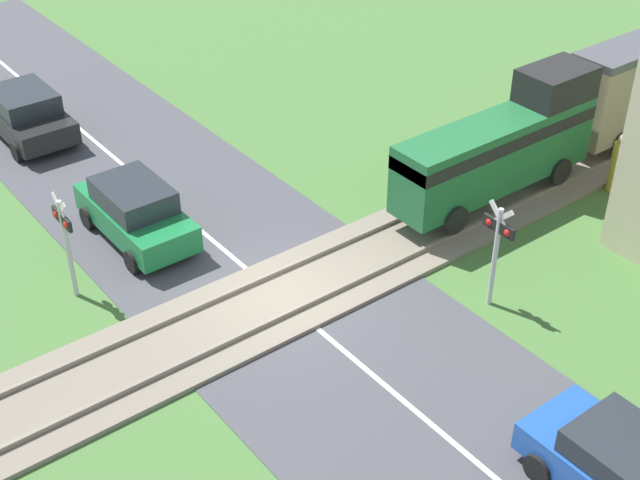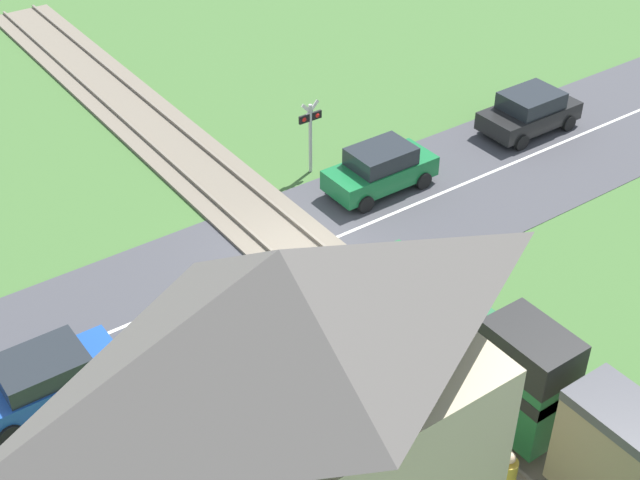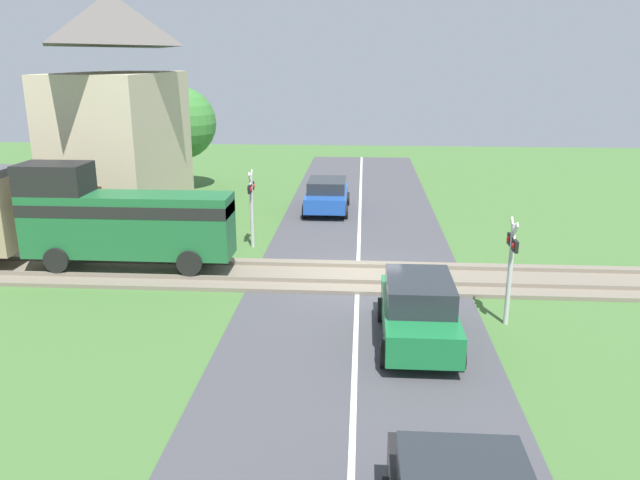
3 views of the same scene
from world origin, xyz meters
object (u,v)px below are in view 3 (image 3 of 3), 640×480
at_px(car_near_crossing, 418,310).
at_px(crossing_signal_east_approach, 251,198).
at_px(pedestrian_by_station, 51,233).
at_px(crossing_signal_west_approach, 511,257).
at_px(station_building, 119,113).
at_px(car_far_side, 327,195).

relative_size(car_near_crossing, crossing_signal_east_approach, 1.41).
bearing_deg(car_near_crossing, crossing_signal_east_approach, 35.00).
relative_size(car_near_crossing, pedestrian_by_station, 2.21).
relative_size(crossing_signal_west_approach, crossing_signal_east_approach, 1.00).
distance_m(crossing_signal_west_approach, station_building, 16.79).
bearing_deg(crossing_signal_west_approach, pedestrian_by_station, 71.54).
bearing_deg(station_building, car_near_crossing, -135.04).
xyz_separation_m(station_building, pedestrian_by_station, (-5.14, 0.70, -3.53)).
relative_size(crossing_signal_east_approach, station_building, 0.31).
bearing_deg(crossing_signal_west_approach, station_building, 53.67).
relative_size(station_building, pedestrian_by_station, 5.10).
height_order(car_far_side, pedestrian_by_station, pedestrian_by_station).
distance_m(crossing_signal_west_approach, pedestrian_by_station, 14.86).
height_order(car_near_crossing, station_building, station_building).
distance_m(car_far_side, pedestrian_by_station, 11.26).
relative_size(crossing_signal_west_approach, pedestrian_by_station, 1.56).
height_order(crossing_signal_east_approach, pedestrian_by_station, crossing_signal_east_approach).
height_order(car_near_crossing, pedestrian_by_station, pedestrian_by_station).
height_order(crossing_signal_west_approach, station_building, station_building).
height_order(car_near_crossing, crossing_signal_east_approach, crossing_signal_east_approach).
bearing_deg(station_building, car_far_side, -77.67).
bearing_deg(pedestrian_by_station, car_near_crossing, -116.80).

